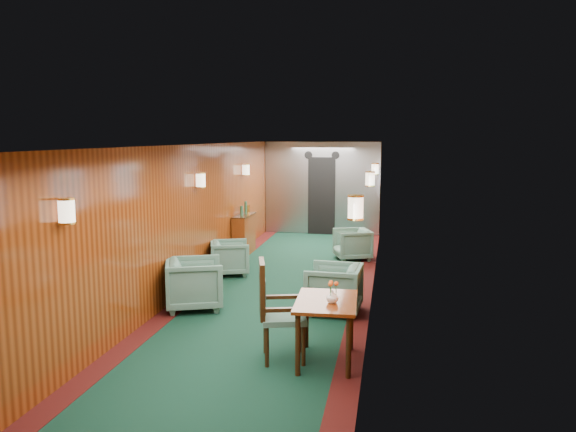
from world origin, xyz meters
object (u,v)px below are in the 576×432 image
(side_chair, at_px, (274,306))
(armchair_left_near, at_px, (195,284))
(credenza, at_px, (244,234))
(armchair_right_far, at_px, (352,244))
(dining_table, at_px, (326,310))
(armchair_left_far, at_px, (230,258))
(armchair_right_near, at_px, (334,289))

(side_chair, xyz_separation_m, armchair_left_near, (-1.55, 1.68, -0.25))
(credenza, relative_size, armchair_right_far, 1.62)
(dining_table, bearing_deg, armchair_left_near, 140.33)
(dining_table, distance_m, armchair_right_far, 5.40)
(armchair_left_far, height_order, armchair_right_near, armchair_right_near)
(armchair_right_near, bearing_deg, credenza, -144.27)
(armchair_left_far, xyz_separation_m, armchair_right_far, (2.13, 1.68, 0.00))
(credenza, relative_size, armchair_left_far, 1.64)
(armchair_right_far, bearing_deg, credenza, -112.85)
(armchair_left_near, bearing_deg, credenza, -17.07)
(armchair_left_near, height_order, armchair_right_far, armchair_left_near)
(credenza, relative_size, armchair_left_near, 1.39)
(credenza, bearing_deg, dining_table, -66.37)
(dining_table, distance_m, armchair_right_near, 1.83)
(armchair_left_near, height_order, armchair_right_near, armchair_left_near)
(side_chair, height_order, armchair_right_near, side_chair)
(armchair_right_far, bearing_deg, side_chair, -25.04)
(armchair_left_near, relative_size, armchair_left_far, 1.18)
(armchair_left_near, relative_size, armchair_right_far, 1.17)
(armchair_left_far, distance_m, armchair_right_near, 2.84)
(side_chair, xyz_separation_m, armchair_left_far, (-1.62, 3.75, -0.31))
(side_chair, distance_m, armchair_left_far, 4.10)
(dining_table, bearing_deg, armchair_right_near, 90.81)
(dining_table, distance_m, credenza, 6.03)
(armchair_right_near, bearing_deg, dining_table, 6.77)
(armchair_left_far, height_order, armchair_right_far, armchair_right_far)
(credenza, distance_m, armchair_right_far, 2.35)
(side_chair, bearing_deg, credenza, 93.17)
(dining_table, height_order, armchair_right_near, dining_table)
(side_chair, relative_size, armchair_left_near, 1.41)
(credenza, distance_m, armchair_left_far, 1.83)
(side_chair, distance_m, armchair_right_near, 1.93)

